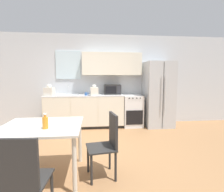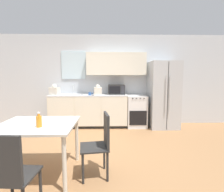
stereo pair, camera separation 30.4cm
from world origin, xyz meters
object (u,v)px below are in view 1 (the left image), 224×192
object	(u,v)px
refrigerator	(158,94)
microwave	(112,89)
dining_chair_near	(23,176)
coffee_mug	(86,94)
oven_range	(132,111)
drink_bottle	(45,122)
dining_table	(42,132)
dining_chair_side	(108,140)

from	to	relation	value
refrigerator	microwave	world-z (taller)	refrigerator
microwave	dining_chair_near	world-z (taller)	microwave
coffee_mug	oven_range	bearing A→B (deg)	5.77
microwave	drink_bottle	world-z (taller)	microwave
refrigerator	coffee_mug	distance (m)	2.09
refrigerator	dining_table	world-z (taller)	refrigerator
oven_range	dining_chair_side	bearing A→B (deg)	-110.09
refrigerator	dining_chair_side	bearing A→B (deg)	-124.17
refrigerator	dining_table	bearing A→B (deg)	-136.96
dining_table	drink_bottle	bearing A→B (deg)	-59.58
microwave	dining_chair_side	world-z (taller)	microwave
dining_chair_side	refrigerator	bearing A→B (deg)	-42.65
oven_range	dining_chair_near	xyz separation A→B (m)	(-1.80, -3.39, 0.08)
oven_range	dining_chair_side	xyz separation A→B (m)	(-0.94, -2.56, 0.08)
drink_bottle	dining_chair_near	bearing A→B (deg)	-92.26
refrigerator	dining_chair_near	distance (m)	4.21
refrigerator	dining_chair_side	distance (m)	3.04
dining_chair_near	drink_bottle	distance (m)	0.78
microwave	coffee_mug	xyz separation A→B (m)	(-0.75, -0.26, -0.10)
refrigerator	microwave	xyz separation A→B (m)	(-1.33, 0.19, 0.14)
coffee_mug	dining_chair_near	world-z (taller)	coffee_mug
dining_chair_near	drink_bottle	world-z (taller)	drink_bottle
microwave	coffee_mug	distance (m)	0.80
refrigerator	dining_chair_side	size ratio (longest dim) A/B	2.02
coffee_mug	drink_bottle	distance (m)	2.59
dining_chair_near	dining_chair_side	bearing A→B (deg)	48.68
microwave	dining_chair_side	bearing A→B (deg)	-97.64
oven_range	microwave	world-z (taller)	microwave
dining_chair_side	drink_bottle	size ratio (longest dim) A/B	4.54
dining_table	drink_bottle	xyz separation A→B (m)	(0.10, -0.16, 0.18)
microwave	dining_chair_side	distance (m)	2.76
oven_range	dining_chair_near	distance (m)	3.83
refrigerator	drink_bottle	distance (m)	3.64
microwave	drink_bottle	xyz separation A→B (m)	(-1.19, -2.80, -0.22)
refrigerator	dining_table	size ratio (longest dim) A/B	1.70
coffee_mug	dining_chair_side	world-z (taller)	coffee_mug
dining_chair_near	drink_bottle	xyz separation A→B (m)	(0.03, 0.71, 0.32)
dining_table	dining_chair_side	bearing A→B (deg)	-2.93
refrigerator	microwave	size ratio (longest dim) A/B	3.88
refrigerator	dining_chair_near	xyz separation A→B (m)	(-2.55, -3.32, -0.40)
coffee_mug	microwave	bearing A→B (deg)	18.90
oven_range	dining_chair_near	bearing A→B (deg)	-117.95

